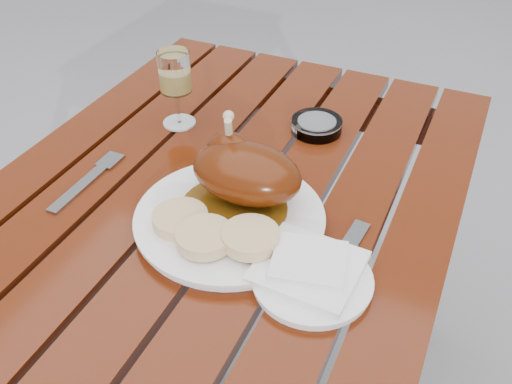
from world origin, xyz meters
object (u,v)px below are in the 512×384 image
table (217,343)px  wine_glass (176,89)px  side_plate (312,280)px  dinner_plate (230,219)px  ashtray (317,126)px

table → wine_glass: wine_glass is taller
wine_glass → side_plate: wine_glass is taller
dinner_plate → side_plate: 0.18m
dinner_plate → wine_glass: size_ratio=1.97×
ashtray → side_plate: bearing=-71.4°
table → ashtray: size_ratio=11.64×
table → wine_glass: 0.53m
dinner_plate → ashtray: size_ratio=3.02×
table → wine_glass: size_ratio=7.59×
dinner_plate → wine_glass: bearing=134.4°
table → wine_glass: (-0.18, 0.22, 0.45)m
dinner_plate → side_plate: dinner_plate is taller
table → side_plate: bearing=-23.2°
side_plate → ashtray: bearing=108.6°
table → dinner_plate: (0.06, -0.03, 0.39)m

